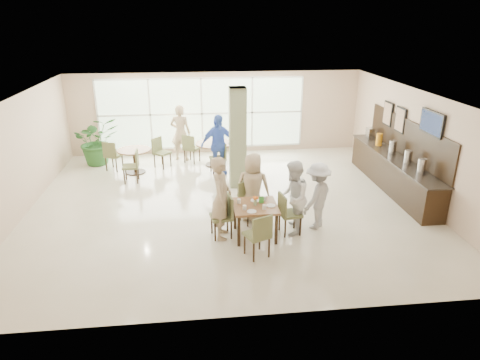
{
  "coord_description": "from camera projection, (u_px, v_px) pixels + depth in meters",
  "views": [
    {
      "loc": [
        -0.79,
        -10.15,
        4.6
      ],
      "look_at": [
        0.2,
        -1.2,
        1.1
      ],
      "focal_mm": 32.0,
      "sensor_mm": 36.0,
      "label": 1
    }
  ],
  "objects": [
    {
      "name": "framed_art_a",
      "position": [
        400.0,
        120.0,
        11.92
      ],
      "size": [
        0.05,
        0.55,
        0.7
      ],
      "color": "black",
      "rests_on": "ground"
    },
    {
      "name": "teen_right",
      "position": [
        293.0,
        198.0,
        9.36
      ],
      "size": [
        0.84,
        0.96,
        1.69
      ],
      "primitive_type": "imported",
      "rotation": [
        0.0,
        0.0,
        -1.85
      ],
      "color": "white",
      "rests_on": "ground"
    },
    {
      "name": "buffet_counter",
      "position": [
        394.0,
        170.0,
        11.91
      ],
      "size": [
        0.64,
        4.7,
        1.95
      ],
      "color": "black",
      "rests_on": "ground"
    },
    {
      "name": "column",
      "position": [
        238.0,
        138.0,
        11.8
      ],
      "size": [
        0.45,
        0.45,
        2.8
      ],
      "primitive_type": "cube",
      "color": "#7C8059",
      "rests_on": "ground"
    },
    {
      "name": "window_bank",
      "position": [
        202.0,
        114.0,
        14.73
      ],
      "size": [
        7.0,
        0.04,
        7.0
      ],
      "color": "silver",
      "rests_on": "ground"
    },
    {
      "name": "round_table_left",
      "position": [
        134.0,
        155.0,
        13.11
      ],
      "size": [
        1.02,
        1.02,
        0.75
      ],
      "color": "brown",
      "rests_on": "ground"
    },
    {
      "name": "adult_standing",
      "position": [
        180.0,
        133.0,
        14.13
      ],
      "size": [
        0.78,
        0.61,
        1.88
      ],
      "primitive_type": "imported",
      "rotation": [
        0.0,
        0.0,
        2.88
      ],
      "color": "tan",
      "rests_on": "ground"
    },
    {
      "name": "chairs_main_table",
      "position": [
        255.0,
        216.0,
        9.34
      ],
      "size": [
        2.05,
        2.11,
        0.95
      ],
      "color": "#5F6D3C",
      "rests_on": "ground"
    },
    {
      "name": "adult_a",
      "position": [
        218.0,
        145.0,
        12.87
      ],
      "size": [
        1.23,
        0.93,
        1.85
      ],
      "primitive_type": "imported",
      "rotation": [
        0.0,
        0.0,
        0.32
      ],
      "color": "#456AD1",
      "rests_on": "ground"
    },
    {
      "name": "tabletop_clutter",
      "position": [
        256.0,
        203.0,
        9.19
      ],
      "size": [
        0.81,
        0.75,
        0.21
      ],
      "color": "white",
      "rests_on": "main_table"
    },
    {
      "name": "wall_tv",
      "position": [
        432.0,
        123.0,
        10.33
      ],
      "size": [
        0.06,
        1.0,
        0.58
      ],
      "color": "black",
      "rests_on": "ground"
    },
    {
      "name": "chairs_table_left",
      "position": [
        136.0,
        158.0,
        13.13
      ],
      "size": [
        2.11,
        1.76,
        0.95
      ],
      "color": "#5F6D3C",
      "rests_on": "ground"
    },
    {
      "name": "potted_plant",
      "position": [
        97.0,
        141.0,
        13.83
      ],
      "size": [
        1.83,
        1.83,
        1.56
      ],
      "primitive_type": "imported",
      "rotation": [
        0.0,
        0.0,
        0.38
      ],
      "color": "#275B24",
      "rests_on": "ground"
    },
    {
      "name": "chairs_table_right",
      "position": [
        216.0,
        151.0,
        13.81
      ],
      "size": [
        2.11,
        1.71,
        0.95
      ],
      "color": "#5F6D3C",
      "rests_on": "ground"
    },
    {
      "name": "adult_b",
      "position": [
        237.0,
        139.0,
        13.82
      ],
      "size": [
        0.9,
        1.63,
        1.66
      ],
      "primitive_type": "imported",
      "rotation": [
        0.0,
        0.0,
        -1.73
      ],
      "color": "white",
      "rests_on": "ground"
    },
    {
      "name": "framed_art_b",
      "position": [
        388.0,
        114.0,
        12.66
      ],
      "size": [
        0.05,
        0.55,
        0.7
      ],
      "color": "black",
      "rests_on": "ground"
    },
    {
      "name": "main_table",
      "position": [
        255.0,
        209.0,
        9.27
      ],
      "size": [
        0.95,
        0.95,
        0.75
      ],
      "color": "brown",
      "rests_on": "ground"
    },
    {
      "name": "round_table_right",
      "position": [
        214.0,
        147.0,
        13.76
      ],
      "size": [
        1.2,
        1.2,
        0.75
      ],
      "color": "brown",
      "rests_on": "ground"
    },
    {
      "name": "room_shell",
      "position": [
        227.0,
        140.0,
        10.54
      ],
      "size": [
        10.0,
        10.0,
        10.0
      ],
      "color": "white",
      "rests_on": "ground"
    },
    {
      "name": "teen_standing",
      "position": [
        317.0,
        196.0,
        9.63
      ],
      "size": [
        1.11,
        1.13,
        1.56
      ],
      "primitive_type": "imported",
      "rotation": [
        0.0,
        0.0,
        -2.32
      ],
      "color": "#B6B5B8",
      "rests_on": "ground"
    },
    {
      "name": "ground",
      "position": [
        227.0,
        203.0,
        11.16
      ],
      "size": [
        10.0,
        10.0,
        0.0
      ],
      "primitive_type": "plane",
      "color": "beige",
      "rests_on": "ground"
    },
    {
      "name": "teen_far",
      "position": [
        253.0,
        187.0,
        9.96
      ],
      "size": [
        0.9,
        0.65,
        1.66
      ],
      "primitive_type": "imported",
      "rotation": [
        0.0,
        0.0,
        2.86
      ],
      "color": "tan",
      "rests_on": "ground"
    },
    {
      "name": "teen_left",
      "position": [
        221.0,
        198.0,
        9.16
      ],
      "size": [
        0.5,
        0.71,
        1.85
      ],
      "primitive_type": "imported",
      "rotation": [
        0.0,
        0.0,
        1.49
      ],
      "color": "tan",
      "rests_on": "ground"
    }
  ]
}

